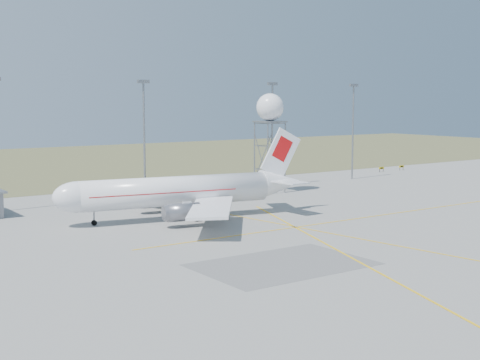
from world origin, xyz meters
TOP-DOWN VIEW (x-y plane):
  - grass_strip at (0.00, 140.00)m, footprint 400.00×120.00m
  - mast_b at (-10.00, 66.00)m, footprint 2.20×0.50m
  - mast_c at (18.00, 66.00)m, footprint 2.20×0.50m
  - mast_d at (40.00, 66.00)m, footprint 2.20×0.50m
  - taxi_sign_near at (55.60, 72.00)m, footprint 1.60×0.17m
  - taxi_sign_far at (62.60, 72.00)m, footprint 1.60×0.17m
  - airliner_main at (-15.30, 44.65)m, footprint 37.76×36.26m
  - radar_tower at (12.29, 59.33)m, footprint 5.04×5.04m
  - fire_truck at (-3.96, 58.83)m, footprint 9.14×4.51m

SIDE VIEW (x-z plane):
  - grass_strip at x=0.00m, z-range 0.00..0.03m
  - taxi_sign_near at x=55.60m, z-range 0.29..1.49m
  - taxi_sign_far at x=62.60m, z-range 0.29..1.49m
  - fire_truck at x=-3.96m, z-range -0.07..3.46m
  - airliner_main at x=-15.30m, z-range -2.49..10.39m
  - radar_tower at x=12.29m, z-range 1.12..19.38m
  - mast_b at x=-10.00m, z-range 1.82..22.32m
  - mast_c at x=18.00m, z-range 1.82..22.32m
  - mast_d at x=40.00m, z-range 1.82..22.32m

